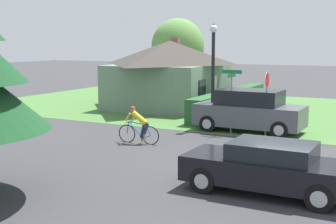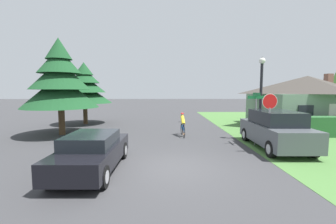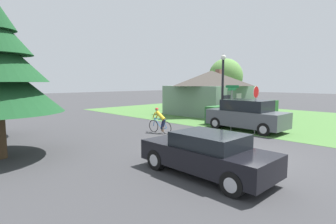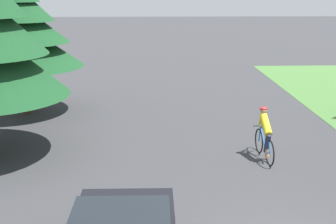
{
  "view_description": "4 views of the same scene",
  "coord_description": "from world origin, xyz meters",
  "views": [
    {
      "loc": [
        -14.73,
        -3.4,
        3.96
      ],
      "look_at": [
        -1.38,
        3.53,
        1.74
      ],
      "focal_mm": 50.0,
      "sensor_mm": 36.0,
      "label": 1
    },
    {
      "loc": [
        -0.24,
        -8.22,
        2.92
      ],
      "look_at": [
        -0.04,
        5.41,
        1.61
      ],
      "focal_mm": 24.0,
      "sensor_mm": 36.0,
      "label": 2
    },
    {
      "loc": [
        -9.45,
        -5.16,
        2.96
      ],
      "look_at": [
        -0.05,
        4.37,
        1.45
      ],
      "focal_mm": 28.0,
      "sensor_mm": 36.0,
      "label": 3
    },
    {
      "loc": [
        -2.37,
        -6.59,
        4.85
      ],
      "look_at": [
        -1.88,
        5.67,
        1.52
      ],
      "focal_mm": 50.0,
      "sensor_mm": 36.0,
      "label": 4
    }
  ],
  "objects": [
    {
      "name": "conifer_tall_far",
      "position": [
        -7.2,
        11.41,
        3.18
      ],
      "size": [
        4.58,
        4.58,
        5.33
      ],
      "color": "#4C3823",
      "rests_on": "ground"
    },
    {
      "name": "cyclist",
      "position": [
        0.92,
        6.03,
        0.71
      ],
      "size": [
        0.44,
        1.79,
        1.5
      ],
      "rotation": [
        0.0,
        0.0,
        1.63
      ],
      "color": "black",
      "rests_on": "ground"
    }
  ]
}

